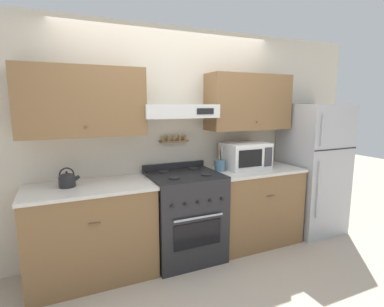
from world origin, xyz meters
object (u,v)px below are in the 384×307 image
object	(u,v)px
stove_range	(185,216)
refrigerator	(312,168)
tea_kettle	(67,180)
microwave	(245,155)
utensil_crock	(220,165)

from	to	relation	value
stove_range	refrigerator	bearing A→B (deg)	-0.32
stove_range	refrigerator	size ratio (longest dim) A/B	0.60
tea_kettle	refrigerator	bearing A→B (deg)	-1.47
microwave	utensil_crock	size ratio (longest dim) A/B	1.84
refrigerator	tea_kettle	distance (m)	3.02
tea_kettle	microwave	world-z (taller)	microwave
refrigerator	microwave	xyz separation A→B (m)	(-1.01, 0.10, 0.23)
tea_kettle	utensil_crock	world-z (taller)	utensil_crock
tea_kettle	utensil_crock	distance (m)	1.64
refrigerator	stove_range	bearing A→B (deg)	179.68
stove_range	tea_kettle	size ratio (longest dim) A/B	5.20
stove_range	refrigerator	xyz separation A→B (m)	(1.85, -0.01, 0.37)
stove_range	microwave	size ratio (longest dim) A/B	1.94
microwave	utensil_crock	distance (m)	0.37
microwave	stove_range	bearing A→B (deg)	-174.22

